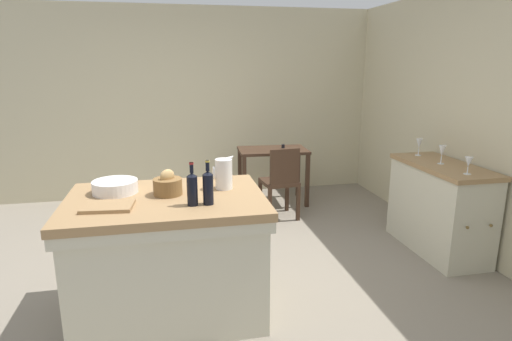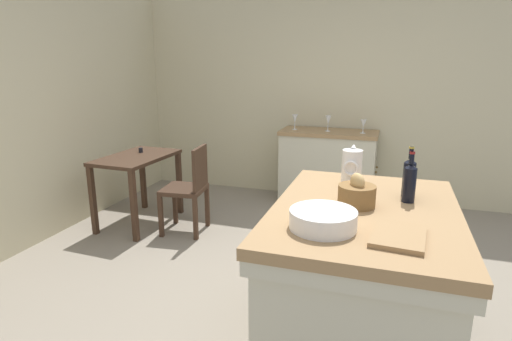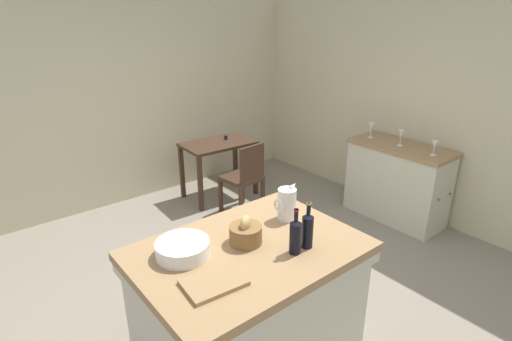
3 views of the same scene
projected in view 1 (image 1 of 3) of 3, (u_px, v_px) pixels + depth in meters
name	position (u px, v px, depth m)	size (l,w,h in m)	color
ground_plane	(215.00, 275.00, 3.81)	(6.76, 6.76, 0.00)	gray
wall_back	(192.00, 103.00, 5.96)	(5.32, 0.12, 2.60)	beige
wall_right	(487.00, 123.00, 4.00)	(0.12, 5.20, 2.60)	beige
island_table	(169.00, 251.00, 3.14)	(1.40, 1.00, 0.92)	#99754C
side_cabinet	(439.00, 207.00, 4.23)	(0.52, 1.15, 0.90)	#99754C
writing_desk	(273.00, 158.00, 5.65)	(0.93, 0.60, 0.79)	#3D281C
wooden_chair	(281.00, 181.00, 5.08)	(0.44, 0.44, 0.89)	#3D281C
pitcher	(224.00, 174.00, 3.21)	(0.17, 0.13, 0.27)	white
wash_bowl	(115.00, 187.00, 3.12)	(0.33, 0.33, 0.09)	white
bread_basket	(168.00, 185.00, 3.07)	(0.21, 0.21, 0.19)	brown
cutting_board	(108.00, 206.00, 2.79)	(0.32, 0.23, 0.02)	#99754C
wine_bottle_dark	(208.00, 187.00, 2.85)	(0.07, 0.07, 0.30)	black
wine_bottle_amber	(192.00, 188.00, 2.83)	(0.07, 0.07, 0.30)	black
wine_glass_far_left	(469.00, 162.00, 3.71)	(0.07, 0.07, 0.15)	white
wine_glass_left	(442.00, 151.00, 4.09)	(0.07, 0.07, 0.18)	white
wine_glass_middle	(419.00, 144.00, 4.47)	(0.07, 0.07, 0.18)	white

